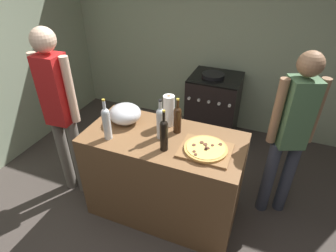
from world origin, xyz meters
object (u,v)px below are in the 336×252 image
Objects in this scene: stove at (213,107)px; wine_bottle_dark at (164,134)px; person_in_red at (291,131)px; person_in_stripes at (59,108)px; wine_bottle_amber at (161,122)px; wine_bottle_green at (177,118)px; pizza at (206,148)px; mixing_bowl at (125,114)px; paper_towel_roll at (169,111)px; wine_bottle_clear at (106,122)px.

wine_bottle_dark is at bearing -91.28° from stove.
person_in_red reaches higher than stove.
person_in_stripes is (-1.07, 0.08, -0.03)m from wine_bottle_dark.
wine_bottle_amber is (-0.09, 0.14, 0.01)m from wine_bottle_dark.
wine_bottle_green is 0.20× the size of person_in_red.
mixing_bowl reaches higher than pizza.
person_in_stripes is at bearing -126.04° from stove.
paper_towel_roll is 0.82× the size of wine_bottle_amber.
wine_bottle_green is at bearing -161.91° from person_in_red.
person_in_stripes is (-0.97, -0.27, -0.03)m from paper_towel_roll.
mixing_bowl is 0.90× the size of wine_bottle_green.
wine_bottle_clear is 1.03× the size of wine_bottle_dark.
pizza is 0.77m from person_in_red.
stove is at bearing 100.39° from pizza.
person_in_red is (1.99, 0.49, -0.07)m from person_in_stripes.
stove is (0.53, 1.63, -0.60)m from wine_bottle_clear.
wine_bottle_clear is 0.59m from person_in_stripes.
pizza is 0.97× the size of wine_bottle_dark.
wine_bottle_dark is at bearing -26.82° from mixing_bowl.
mixing_bowl is 0.41m from wine_bottle_amber.
wine_bottle_dark is (0.10, -0.35, 0.00)m from paper_towel_roll.
wine_bottle_clear reaches higher than mixing_bowl.
wine_bottle_dark and wine_bottle_amber have the same top height.
wine_bottle_clear is at bearing -107.91° from stove.
person_in_stripes is (-1.38, -0.01, 0.08)m from pizza.
wine_bottle_dark is at bearing -74.11° from paper_towel_roll.
person_in_red is at bearing 18.09° from wine_bottle_green.
wine_bottle_dark is at bearing -148.38° from person_in_red.
pizza is 1.18× the size of paper_towel_roll.
wine_bottle_dark is (0.49, 0.03, -0.01)m from wine_bottle_clear.
person_in_red is (1.02, 0.21, -0.10)m from paper_towel_roll.
wine_bottle_amber is (0.39, -0.10, 0.06)m from mixing_bowl.
paper_towel_roll is 1.05m from person_in_red.
person_in_red is at bearing 22.96° from wine_bottle_clear.
stove is at bearing 130.58° from person_in_red.
paper_towel_roll is at bearing 105.89° from wine_bottle_dark.
wine_bottle_dark reaches higher than pizza.
paper_towel_roll is (0.38, 0.11, 0.05)m from mixing_bowl.
wine_bottle_green is 0.35× the size of stove.
person_in_red is (1.01, 0.43, -0.11)m from wine_bottle_amber.
wine_bottle_clear is at bearing -10.96° from person_in_stripes.
wine_bottle_clear reaches higher than wine_bottle_dark.
wine_bottle_green is 0.96m from person_in_red.
wine_bottle_green reaches higher than mixing_bowl.
wine_bottle_dark is 1.09m from person_in_red.
wine_bottle_dark reaches higher than mixing_bowl.
person_in_red reaches higher than pizza.
wine_bottle_dark is at bearing 3.64° from wine_bottle_clear.
stove is 1.96m from person_in_stripes.
wine_bottle_clear is 1.54m from person_in_red.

